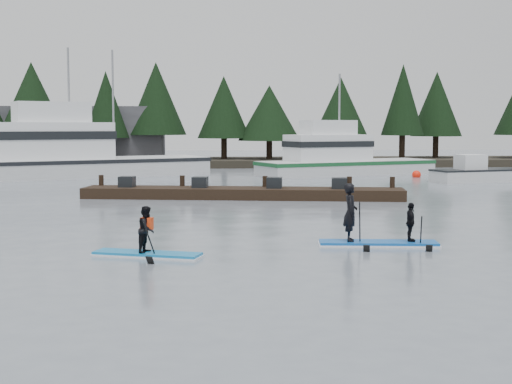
{
  "coord_description": "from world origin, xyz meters",
  "views": [
    {
      "loc": [
        -1.98,
        -18.48,
        3.39
      ],
      "look_at": [
        0.0,
        6.0,
        1.1
      ],
      "focal_mm": 50.0,
      "sensor_mm": 36.0,
      "label": 1
    }
  ],
  "objects": [
    {
      "name": "buoy_b",
      "position": [
        -1.96,
        21.85,
        0.0
      ],
      "size": [
        0.61,
        0.61,
        0.61
      ],
      "primitive_type": "sphere",
      "color": "#FF210C",
      "rests_on": "ground"
    },
    {
      "name": "skiff",
      "position": [
        15.33,
        23.48,
        0.38
      ],
      "size": [
        6.79,
        3.54,
        0.76
      ],
      "primitive_type": "cube",
      "rotation": [
        0.0,
        0.0,
        0.26
      ],
      "color": "silver",
      "rests_on": "ground"
    },
    {
      "name": "fishing_boat_medium",
      "position": [
        7.94,
        30.17,
        0.53
      ],
      "size": [
        13.02,
        7.77,
        7.74
      ],
      "rotation": [
        0.0,
        0.0,
        0.36
      ],
      "color": "silver",
      "rests_on": "ground"
    },
    {
      "name": "floating_dock",
      "position": [
        0.06,
        14.6,
        0.25
      ],
      "size": [
        15.07,
        4.48,
        0.5
      ],
      "primitive_type": "cube",
      "rotation": [
        0.0,
        0.0,
        -0.17
      ],
      "color": "black",
      "rests_on": "ground"
    },
    {
      "name": "paddleboard_duo",
      "position": [
        2.95,
        1.2,
        0.58
      ],
      "size": [
        3.39,
        1.37,
        2.29
      ],
      "rotation": [
        0.0,
        0.0,
        -0.13
      ],
      "color": "#1153A7",
      "rests_on": "ground"
    },
    {
      "name": "fishing_boat_large",
      "position": [
        -10.16,
        29.67,
        0.71
      ],
      "size": [
        17.02,
        10.97,
        9.48
      ],
      "rotation": [
        0.0,
        0.0,
        0.42
      ],
      "color": "silver",
      "rests_on": "ground"
    },
    {
      "name": "far_shore",
      "position": [
        0.0,
        42.0,
        0.3
      ],
      "size": [
        70.0,
        8.0,
        0.6
      ],
      "primitive_type": "cube",
      "color": "#2D281E",
      "rests_on": "ground"
    },
    {
      "name": "paddleboard_solo",
      "position": [
        -3.33,
        0.01,
        0.47
      ],
      "size": [
        2.91,
        1.6,
        1.81
      ],
      "rotation": [
        0.0,
        0.0,
        -0.34
      ],
      "color": "#1373B2",
      "rests_on": "ground"
    },
    {
      "name": "treeline",
      "position": [
        0.0,
        42.0,
        0.0
      ],
      "size": [
        60.0,
        4.0,
        8.0
      ],
      "primitive_type": null,
      "color": "black",
      "rests_on": "ground"
    },
    {
      "name": "waterfront_building",
      "position": [
        -14.0,
        44.0,
        2.5
      ],
      "size": [
        18.0,
        6.0,
        5.0
      ],
      "primitive_type": "cube",
      "color": "#4C4C51",
      "rests_on": "ground"
    },
    {
      "name": "buoy_c",
      "position": [
        12.37,
        27.41,
        0.0
      ],
      "size": [
        0.58,
        0.58,
        0.58
      ],
      "primitive_type": "sphere",
      "color": "#FF210C",
      "rests_on": "ground"
    },
    {
      "name": "ground",
      "position": [
        0.0,
        0.0,
        0.0
      ],
      "size": [
        160.0,
        160.0,
        0.0
      ],
      "primitive_type": "plane",
      "color": "slate",
      "rests_on": "ground"
    }
  ]
}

